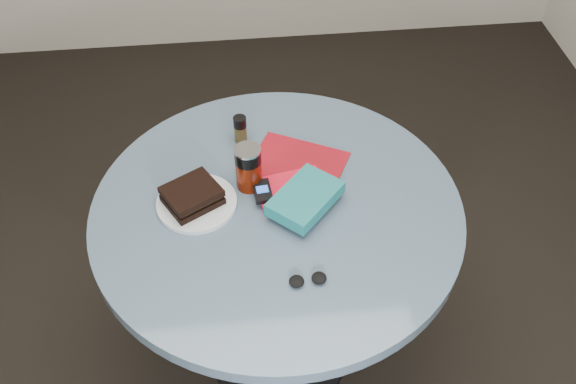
{
  "coord_description": "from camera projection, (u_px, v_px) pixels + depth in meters",
  "views": [
    {
      "loc": [
        -0.1,
        -1.16,
        2.01
      ],
      "look_at": [
        0.03,
        0.0,
        0.8
      ],
      "focal_mm": 40.0,
      "sensor_mm": 36.0,
      "label": 1
    }
  ],
  "objects": [
    {
      "name": "sandwich",
      "position": [
        192.0,
        195.0,
        1.69
      ],
      "size": [
        0.18,
        0.17,
        0.05
      ],
      "color": "black",
      "rests_on": "plate"
    },
    {
      "name": "table",
      "position": [
        278.0,
        244.0,
        1.84
      ],
      "size": [
        1.0,
        1.0,
        0.75
      ],
      "color": "black",
      "rests_on": "ground"
    },
    {
      "name": "ground",
      "position": [
        280.0,
        350.0,
        2.26
      ],
      "size": [
        4.0,
        4.0,
        0.0
      ],
      "primitive_type": "plane",
      "color": "black",
      "rests_on": "ground"
    },
    {
      "name": "plate",
      "position": [
        197.0,
        203.0,
        1.72
      ],
      "size": [
        0.23,
        0.23,
        0.01
      ],
      "primitive_type": "cylinder",
      "rotation": [
        0.0,
        0.0,
        -0.05
      ],
      "color": "silver",
      "rests_on": "table"
    },
    {
      "name": "mp3_player",
      "position": [
        262.0,
        191.0,
        1.72
      ],
      "size": [
        0.05,
        0.09,
        0.01
      ],
      "color": "black",
      "rests_on": "red_book"
    },
    {
      "name": "soda_can",
      "position": [
        248.0,
        168.0,
        1.72
      ],
      "size": [
        0.08,
        0.08,
        0.13
      ],
      "color": "#571304",
      "rests_on": "table"
    },
    {
      "name": "magazine",
      "position": [
        298.0,
        164.0,
        1.83
      ],
      "size": [
        0.32,
        0.29,
        0.0
      ],
      "primitive_type": "cube",
      "rotation": [
        0.0,
        0.0,
        -0.48
      ],
      "color": "maroon",
      "rests_on": "table"
    },
    {
      "name": "novel",
      "position": [
        305.0,
        198.0,
        1.68
      ],
      "size": [
        0.22,
        0.23,
        0.04
      ],
      "primitive_type": "cube",
      "rotation": [
        0.0,
        0.0,
        0.84
      ],
      "color": "#17666D",
      "rests_on": "red_book"
    },
    {
      "name": "pepper_grinder",
      "position": [
        240.0,
        129.0,
        1.87
      ],
      "size": [
        0.05,
        0.05,
        0.09
      ],
      "color": "#4E4521",
      "rests_on": "table"
    },
    {
      "name": "headphones",
      "position": [
        308.0,
        280.0,
        1.54
      ],
      "size": [
        0.09,
        0.04,
        0.02
      ],
      "color": "black",
      "rests_on": "table"
    },
    {
      "name": "red_book",
      "position": [
        291.0,
        189.0,
        1.75
      ],
      "size": [
        0.21,
        0.16,
        0.02
      ],
      "primitive_type": "cube",
      "rotation": [
        0.0,
        0.0,
        0.2
      ],
      "color": "red",
      "rests_on": "magazine"
    }
  ]
}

